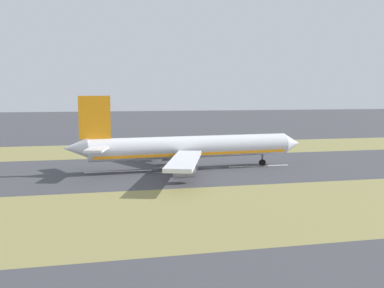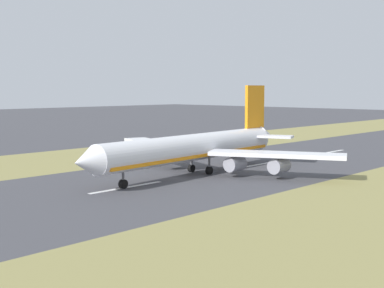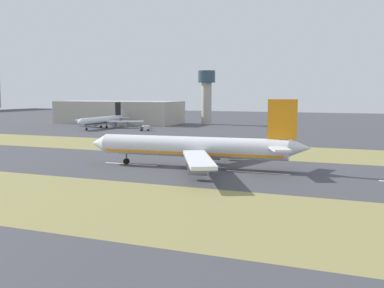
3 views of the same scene
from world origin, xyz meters
name	(u,v)px [view 3 (image 3 of 3)]	position (x,y,z in m)	size (l,w,h in m)	color
ground_plane	(172,167)	(0.00, 0.00, 0.00)	(800.00, 800.00, 0.00)	#424247
grass_median_west	(82,200)	(-45.00, 0.00, 0.00)	(40.00, 600.00, 0.01)	olive
grass_median_east	(219,149)	(45.00, 0.00, 0.00)	(40.00, 600.00, 0.01)	olive
centreline_dash_mid	(258,173)	(0.00, -25.89, 0.01)	(1.20, 18.00, 0.01)	silver
centreline_dash_far	(131,164)	(0.00, 14.11, 0.01)	(1.20, 18.00, 0.01)	silver
airplane_main_jet	(198,148)	(1.24, -7.79, 6.02)	(63.97, 67.22, 20.20)	white
terminal_building	(119,112)	(163.94, 116.05, 8.00)	(36.00, 89.73, 16.00)	#B2AD9E
control_tower	(207,91)	(176.60, 52.79, 23.03)	(12.00, 12.00, 37.35)	#B2AD9E
airplane_parked_apron	(103,121)	(120.43, 101.70, 4.72)	(52.61, 50.30, 15.84)	silver
service_truck	(145,128)	(111.33, 67.56, 1.67)	(6.02, 5.53, 3.10)	#4C4C51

